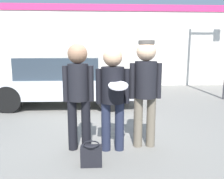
{
  "coord_description": "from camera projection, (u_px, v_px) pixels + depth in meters",
  "views": [
    {
      "loc": [
        -0.05,
        -3.83,
        1.58
      ],
      "look_at": [
        0.13,
        -0.2,
        0.97
      ],
      "focal_mm": 35.0,
      "sensor_mm": 36.0,
      "label": 1
    }
  ],
  "objects": [
    {
      "name": "person_right",
      "position": [
        145.0,
        84.0,
        3.59
      ],
      "size": [
        0.53,
        0.36,
        1.78
      ],
      "color": "#665B4C",
      "rests_on": "ground"
    },
    {
      "name": "handbag",
      "position": [
        91.0,
        155.0,
        3.07
      ],
      "size": [
        0.3,
        0.23,
        0.33
      ],
      "color": "black",
      "rests_on": "ground"
    },
    {
      "name": "storefront_building",
      "position": [
        102.0,
        46.0,
        10.49
      ],
      "size": [
        24.0,
        0.22,
        3.83
      ],
      "color": "silver",
      "rests_on": "ground"
    },
    {
      "name": "person_middle_with_frisbee",
      "position": [
        113.0,
        90.0,
        3.45
      ],
      "size": [
        0.53,
        0.59,
        1.67
      ],
      "color": "#1E2338",
      "rests_on": "ground"
    },
    {
      "name": "person_left",
      "position": [
        78.0,
        88.0,
        3.48
      ],
      "size": [
        0.49,
        0.32,
        1.73
      ],
      "color": "black",
      "rests_on": "ground"
    },
    {
      "name": "shrub",
      "position": [
        60.0,
        76.0,
        9.87
      ],
      "size": [
        1.15,
        1.15,
        1.15
      ],
      "color": "#2D6B33",
      "rests_on": "ground"
    },
    {
      "name": "parked_car_near",
      "position": [
        63.0,
        81.0,
        6.62
      ],
      "size": [
        4.39,
        1.77,
        1.45
      ],
      "color": "#B7BABF",
      "rests_on": "ground"
    },
    {
      "name": "ground_plane",
      "position": [
        104.0,
        140.0,
        4.03
      ],
      "size": [
        56.0,
        56.0,
        0.0
      ],
      "primitive_type": "plane",
      "color": "#66635E"
    }
  ]
}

